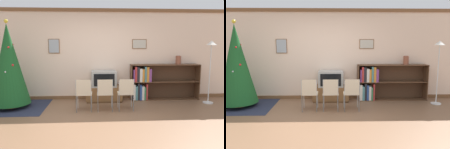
{
  "view_description": "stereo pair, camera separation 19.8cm",
  "coord_description": "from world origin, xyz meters",
  "views": [
    {
      "loc": [
        -0.02,
        -4.44,
        1.72
      ],
      "look_at": [
        0.34,
        1.17,
        0.89
      ],
      "focal_mm": 35.0,
      "sensor_mm": 36.0,
      "label": 1
    },
    {
      "loc": [
        0.18,
        -4.45,
        1.72
      ],
      "look_at": [
        0.34,
        1.17,
        0.89
      ],
      "focal_mm": 35.0,
      "sensor_mm": 36.0,
      "label": 2
    }
  ],
  "objects": [
    {
      "name": "ground_plane",
      "position": [
        0.0,
        0.0,
        0.0
      ],
      "size": [
        24.0,
        24.0,
        0.0
      ],
      "primitive_type": "plane",
      "color": "brown"
    },
    {
      "name": "wall_back",
      "position": [
        -0.0,
        2.17,
        1.35
      ],
      "size": [
        8.93,
        0.11,
        2.7
      ],
      "color": "beige",
      "rests_on": "ground_plane"
    },
    {
      "name": "area_rug",
      "position": [
        -2.33,
        1.35,
        0.0
      ],
      "size": [
        1.86,
        1.59,
        0.01
      ],
      "color": "#23283D",
      "rests_on": "ground_plane"
    },
    {
      "name": "christmas_tree",
      "position": [
        -2.33,
        1.35,
        1.15
      ],
      "size": [
        1.0,
        1.0,
        2.29
      ],
      "color": "maroon",
      "rests_on": "area_rug"
    },
    {
      "name": "tv_console",
      "position": [
        0.15,
        1.83,
        0.22
      ],
      "size": [
        1.04,
        0.53,
        0.44
      ],
      "color": "brown",
      "rests_on": "ground_plane"
    },
    {
      "name": "television",
      "position": [
        0.15,
        1.83,
        0.67
      ],
      "size": [
        0.71,
        0.52,
        0.45
      ],
      "color": "#9E9E99",
      "rests_on": "tv_console"
    },
    {
      "name": "folding_chair_left",
      "position": [
        -0.38,
        0.89,
        0.47
      ],
      "size": [
        0.4,
        0.4,
        0.82
      ],
      "color": "beige",
      "rests_on": "ground_plane"
    },
    {
      "name": "folding_chair_center",
      "position": [
        0.15,
        0.89,
        0.47
      ],
      "size": [
        0.4,
        0.4,
        0.82
      ],
      "color": "beige",
      "rests_on": "ground_plane"
    },
    {
      "name": "folding_chair_right",
      "position": [
        0.68,
        0.89,
        0.47
      ],
      "size": [
        0.4,
        0.4,
        0.82
      ],
      "color": "beige",
      "rests_on": "ground_plane"
    },
    {
      "name": "bookshelf",
      "position": [
        1.58,
        1.93,
        0.53
      ],
      "size": [
        2.06,
        0.36,
        1.07
      ],
      "color": "brown",
      "rests_on": "ground_plane"
    },
    {
      "name": "vase",
      "position": [
        2.37,
        1.91,
        1.2
      ],
      "size": [
        0.16,
        0.16,
        0.26
      ],
      "color": "brown",
      "rests_on": "bookshelf"
    },
    {
      "name": "standing_lamp",
      "position": [
        3.11,
        1.43,
        1.35
      ],
      "size": [
        0.28,
        0.28,
        1.76
      ],
      "color": "silver",
      "rests_on": "ground_plane"
    }
  ]
}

